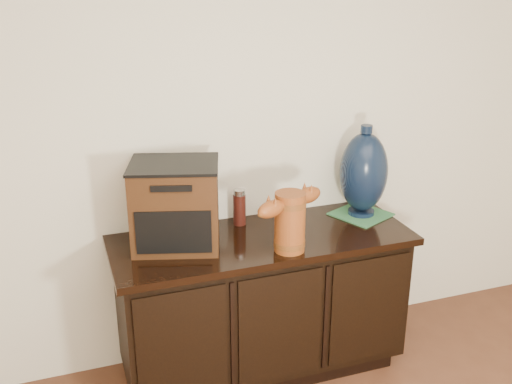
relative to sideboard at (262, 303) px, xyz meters
name	(u,v)px	position (x,y,z in m)	size (l,w,h in m)	color
sideboard	(262,303)	(0.00, 0.00, 0.00)	(1.46, 0.56, 0.75)	black
terracotta_vessel	(290,218)	(0.07, -0.18, 0.53)	(0.39, 0.23, 0.28)	#91461A
tv_radio	(176,205)	(-0.41, 0.05, 0.57)	(0.47, 0.42, 0.40)	#3A1F0E
green_mat	(361,214)	(0.58, 0.09, 0.37)	(0.26, 0.26, 0.01)	#326F41
lamp_base	(364,173)	(0.58, 0.09, 0.60)	(0.33, 0.33, 0.48)	black
spray_can	(239,207)	(-0.06, 0.18, 0.46)	(0.06, 0.06, 0.19)	#4F150D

